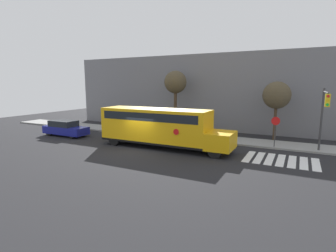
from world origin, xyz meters
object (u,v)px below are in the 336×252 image
(traffic_light, at_px, (324,111))
(tree_far_sidewalk, at_px, (277,96))
(school_bus, at_px, (159,126))
(tree_near_sidewalk, at_px, (175,83))
(parked_car, at_px, (65,128))
(stop_sign, at_px, (275,128))

(traffic_light, xyz_separation_m, tree_far_sidewalk, (-3.45, 4.32, 0.84))
(school_bus, xyz_separation_m, tree_near_sidewalk, (-2.04, 7.37, 3.42))
(tree_far_sidewalk, bearing_deg, tree_near_sidewalk, 178.89)
(parked_car, height_order, tree_far_sidewalk, tree_far_sidewalk)
(parked_car, xyz_separation_m, tree_near_sidewalk, (8.69, 7.36, 4.47))
(tree_far_sidewalk, bearing_deg, traffic_light, -51.39)
(parked_car, bearing_deg, tree_far_sidewalk, 20.82)
(school_bus, distance_m, tree_far_sidewalk, 11.07)
(traffic_light, bearing_deg, parked_car, -172.73)
(parked_car, xyz_separation_m, traffic_light, (22.30, 2.84, 2.50))
(school_bus, distance_m, tree_near_sidewalk, 8.38)
(school_bus, relative_size, tree_far_sidewalk, 2.04)
(parked_car, relative_size, stop_sign, 1.85)
(parked_car, distance_m, tree_far_sidewalk, 20.44)
(tree_near_sidewalk, bearing_deg, school_bus, -74.52)
(stop_sign, bearing_deg, tree_near_sidewalk, 161.18)
(school_bus, xyz_separation_m, parked_car, (-10.73, 0.01, -1.05))
(school_bus, xyz_separation_m, traffic_light, (11.56, 2.85, 1.45))
(tree_near_sidewalk, bearing_deg, traffic_light, -18.37)
(traffic_light, bearing_deg, tree_far_sidewalk, 128.61)
(stop_sign, height_order, traffic_light, traffic_light)
(stop_sign, bearing_deg, parked_car, -168.80)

